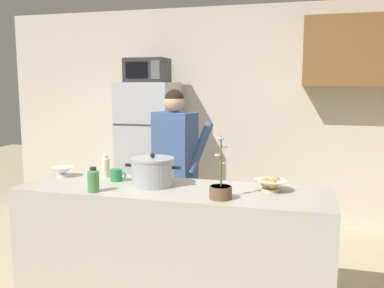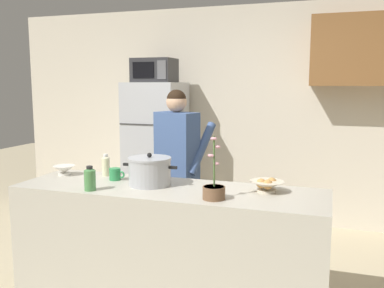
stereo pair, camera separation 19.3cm
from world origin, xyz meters
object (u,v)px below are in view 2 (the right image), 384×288
(potted_orchid, at_px, (214,190))
(bottle_near_edge, at_px, (90,178))
(empty_bowl, at_px, (64,170))
(bottle_mid_counter, at_px, (106,165))
(bread_bowl, at_px, (267,185))
(coffee_mug, at_px, (115,174))
(cooking_pot, at_px, (150,171))
(refrigerator, at_px, (156,153))
(microwave, at_px, (154,70))
(person_near_pot, at_px, (177,155))

(potted_orchid, bearing_deg, bottle_near_edge, -176.09)
(empty_bowl, height_order, bottle_mid_counter, bottle_mid_counter)
(bread_bowl, bearing_deg, coffee_mug, -179.81)
(bottle_mid_counter, bearing_deg, cooking_pot, -20.37)
(empty_bowl, xyz_separation_m, potted_orchid, (1.38, -0.31, 0.02))
(bottle_mid_counter, xyz_separation_m, potted_orchid, (1.04, -0.40, -0.03))
(bottle_near_edge, relative_size, bottle_mid_counter, 0.98)
(refrigerator, distance_m, bottle_near_edge, 2.14)
(refrigerator, distance_m, coffee_mug, 1.80)
(coffee_mug, relative_size, bottle_near_edge, 0.74)
(coffee_mug, bearing_deg, bread_bowl, 0.19)
(microwave, bearing_deg, bottle_mid_counter, -80.94)
(person_near_pot, xyz_separation_m, bread_bowl, (0.95, -0.75, -0.04))
(microwave, distance_m, bread_bowl, 2.51)
(refrigerator, relative_size, person_near_pot, 1.04)
(potted_orchid, bearing_deg, cooking_pot, 158.32)
(bread_bowl, relative_size, empty_bowl, 1.34)
(cooking_pot, relative_size, bottle_mid_counter, 2.39)
(microwave, relative_size, empty_bowl, 2.66)
(cooking_pot, xyz_separation_m, potted_orchid, (0.56, -0.22, -0.04))
(coffee_mug, distance_m, bottle_near_edge, 0.35)
(refrigerator, xyz_separation_m, person_near_pot, (0.65, -0.99, 0.16))
(microwave, relative_size, bottle_near_edge, 2.70)
(cooking_pot, relative_size, bottle_near_edge, 2.45)
(person_near_pot, relative_size, bread_bowl, 6.74)
(refrigerator, bearing_deg, bottle_mid_counter, -81.06)
(bread_bowl, relative_size, potted_orchid, 0.57)
(microwave, bearing_deg, potted_orchid, -57.22)
(empty_bowl, distance_m, potted_orchid, 1.42)
(cooking_pot, height_order, bread_bowl, cooking_pot)
(bottle_mid_counter, bearing_deg, bottle_near_edge, -73.26)
(refrigerator, distance_m, empty_bowl, 1.73)
(bottle_mid_counter, bearing_deg, refrigerator, 98.94)
(refrigerator, bearing_deg, coffee_mug, -76.91)
(cooking_pot, xyz_separation_m, coffee_mug, (-0.33, 0.06, -0.06))
(refrigerator, distance_m, bottle_mid_counter, 1.66)
(bottle_near_edge, height_order, bottle_mid_counter, bottle_mid_counter)
(bottle_near_edge, bearing_deg, person_near_pot, 77.16)
(refrigerator, height_order, person_near_pot, refrigerator)
(coffee_mug, relative_size, bread_bowl, 0.54)
(coffee_mug, bearing_deg, empty_bowl, 176.85)
(cooking_pot, bearing_deg, bottle_near_edge, -139.80)
(refrigerator, xyz_separation_m, bread_bowl, (1.60, -1.74, 0.12))
(bottle_near_edge, xyz_separation_m, potted_orchid, (0.90, 0.06, -0.02))
(coffee_mug, xyz_separation_m, bottle_near_edge, (-0.01, -0.35, 0.04))
(bottle_near_edge, bearing_deg, potted_orchid, 3.91)
(microwave, height_order, cooking_pot, microwave)
(person_near_pot, height_order, coffee_mug, person_near_pot)
(person_near_pot, xyz_separation_m, coffee_mug, (-0.24, -0.76, -0.04))
(refrigerator, bearing_deg, bottle_near_edge, -79.30)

